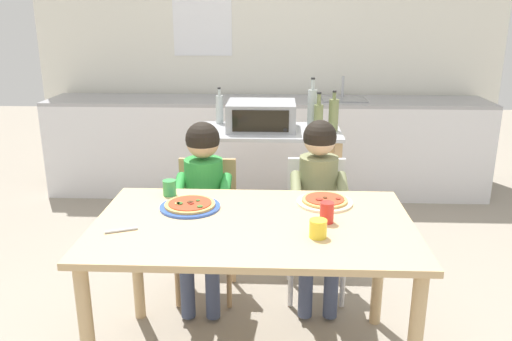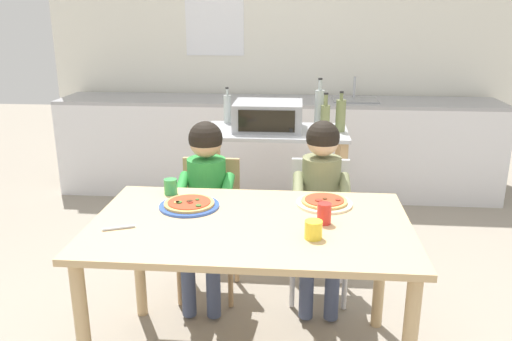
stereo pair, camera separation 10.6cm
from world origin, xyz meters
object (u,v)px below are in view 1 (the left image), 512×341
(kitchen_island_cart, at_px, (269,169))
(child_in_olive_shirt, at_px, (319,192))
(bottle_tall_green_wine, at_px, (333,114))
(dining_chair_right, at_px, (316,217))
(drinking_cup_yellow, at_px, (318,229))
(serving_spoon, at_px, (121,230))
(dining_table, at_px, (253,241))
(dining_chair_left, at_px, (207,218))
(bottle_clear_vinegar, at_px, (312,108))
(pizza_plate_cream, at_px, (325,201))
(drinking_cup_green, at_px, (169,188))
(child_in_green_shirt, at_px, (203,192))
(toaster_oven, at_px, (261,116))
(bottle_dark_olive_oil, at_px, (318,117))
(pizza_plate_blue_rimmed, at_px, (190,206))
(bottle_squat_spirits, at_px, (220,109))
(drinking_cup_red, at_px, (327,212))

(kitchen_island_cart, bearing_deg, child_in_olive_shirt, -69.15)
(bottle_tall_green_wine, xyz_separation_m, dining_chair_right, (-0.15, -0.65, -0.50))
(drinking_cup_yellow, distance_m, serving_spoon, 0.84)
(dining_table, xyz_separation_m, dining_chair_right, (0.34, 0.73, -0.18))
(dining_table, distance_m, dining_chair_left, 0.78)
(bottle_clear_vinegar, distance_m, dining_table, 1.51)
(child_in_olive_shirt, height_order, pizza_plate_cream, child_in_olive_shirt)
(drinking_cup_green, bearing_deg, bottle_tall_green_wine, 48.13)
(dining_table, xyz_separation_m, child_in_green_shirt, (-0.31, 0.58, 0.03))
(toaster_oven, bearing_deg, kitchen_island_cart, -21.43)
(bottle_clear_vinegar, xyz_separation_m, drinking_cup_yellow, (-0.06, -1.58, -0.22))
(child_in_green_shirt, bearing_deg, pizza_plate_cream, -26.79)
(bottle_dark_olive_oil, distance_m, pizza_plate_blue_rimmed, 1.38)
(drinking_cup_yellow, bearing_deg, drinking_cup_green, 146.15)
(bottle_squat_spirits, bearing_deg, toaster_oven, -30.76)
(toaster_oven, height_order, serving_spoon, toaster_oven)
(toaster_oven, xyz_separation_m, dining_chair_left, (-0.30, -0.72, -0.48))
(child_in_green_shirt, bearing_deg, bottle_squat_spirits, 90.67)
(dining_table, bearing_deg, drinking_cup_yellow, -28.77)
(bottle_dark_olive_oil, xyz_separation_m, bottle_squat_spirits, (-0.71, 0.26, 0.00))
(bottle_dark_olive_oil, xyz_separation_m, drinking_cup_red, (-0.05, -1.33, -0.17))
(drinking_cup_green, bearing_deg, pizza_plate_blue_rimmed, -52.77)
(child_in_olive_shirt, bearing_deg, pizza_plate_blue_rimmed, -145.33)
(pizza_plate_cream, bearing_deg, drinking_cup_red, -92.77)
(dining_chair_left, bearing_deg, bottle_clear_vinegar, 48.09)
(pizza_plate_cream, bearing_deg, serving_spoon, -157.31)
(bottle_clear_vinegar, height_order, child_in_olive_shirt, bottle_clear_vinegar)
(child_in_olive_shirt, bearing_deg, child_in_green_shirt, -177.11)
(dining_table, distance_m, serving_spoon, 0.59)
(toaster_oven, height_order, dining_table, toaster_oven)
(bottle_dark_olive_oil, xyz_separation_m, dining_chair_right, (-0.04, -0.61, -0.49))
(child_in_green_shirt, xyz_separation_m, drinking_cup_yellow, (0.59, -0.73, 0.11))
(bottle_squat_spirits, height_order, child_in_green_shirt, bottle_squat_spirits)
(pizza_plate_cream, bearing_deg, bottle_dark_olive_oil, 87.86)
(bottle_clear_vinegar, height_order, child_in_green_shirt, bottle_clear_vinegar)
(drinking_cup_yellow, bearing_deg, bottle_dark_olive_oil, 86.05)
(dining_chair_right, bearing_deg, pizza_plate_blue_rimmed, -138.90)
(child_in_olive_shirt, bearing_deg, dining_table, -119.28)
(child_in_olive_shirt, bearing_deg, drinking_cup_green, -160.77)
(kitchen_island_cart, distance_m, bottle_dark_olive_oil, 0.52)
(bottle_tall_green_wine, distance_m, drinking_cup_yellow, 1.56)
(child_in_green_shirt, bearing_deg, pizza_plate_blue_rimmed, -90.01)
(bottle_tall_green_wine, distance_m, drinking_cup_red, 1.39)
(dining_chair_right, xyz_separation_m, pizza_plate_blue_rimmed, (-0.65, -0.57, 0.28))
(child_in_olive_shirt, bearing_deg, pizza_plate_cream, -90.00)
(bottle_clear_vinegar, xyz_separation_m, dining_table, (-0.34, -1.43, -0.36))
(bottle_squat_spirits, relative_size, serving_spoon, 1.89)
(bottle_squat_spirits, xyz_separation_m, dining_chair_right, (0.67, -0.87, -0.49))
(dining_chair_right, bearing_deg, toaster_oven, 117.23)
(bottle_clear_vinegar, bearing_deg, drinking_cup_yellow, -92.35)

